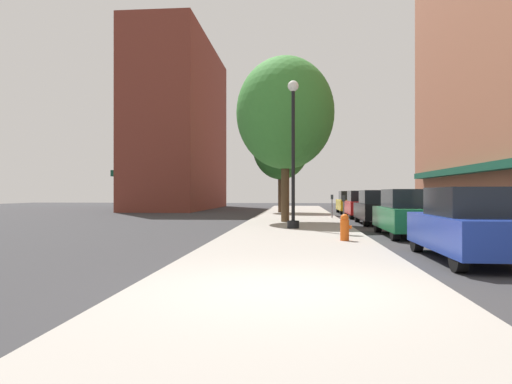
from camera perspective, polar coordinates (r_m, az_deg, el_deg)
The scene contains 14 objects.
ground_plane at distance 25.27m, azimuth 13.93°, elevation -3.57°, with size 90.00×90.00×0.00m, color #2D2D30.
sidewalk_slab at distance 25.97m, azimuth 4.81°, elevation -3.35°, with size 4.80×50.00×0.12m, color gray.
building_far_background at distance 45.75m, azimuth -9.12°, elevation 7.75°, with size 6.80×18.00×15.59m.
lamppost at distance 18.84m, azimuth 4.54°, elevation 4.98°, with size 0.48×0.48×5.90m.
fire_hydrant at distance 14.17m, azimuth 10.73°, elevation -4.21°, with size 0.33×0.26×0.79m.
parking_meter_near at distance 20.02m, azimuth 10.60°, elevation -1.77°, with size 0.14×0.09×1.31m.
parking_meter_far at distance 26.76m, azimuth 9.22°, elevation -1.35°, with size 0.14×0.09×1.31m.
tree_near at distance 34.09m, azimuth 3.04°, elevation 5.43°, with size 4.07×4.07×7.06m.
tree_mid at distance 23.28m, azimuth 3.56°, elevation 9.53°, with size 4.78×4.78×8.07m.
car_blue at distance 11.57m, azimuth 24.64°, elevation -3.70°, with size 1.80×4.30×1.66m.
car_green at distance 17.29m, azimuth 18.03°, elevation -2.50°, with size 1.80×4.30×1.66m.
car_black at distance 23.57m, azimuth 14.55°, elevation -1.86°, with size 1.80×4.30×1.66m.
car_red at distance 29.18m, azimuth 12.73°, elevation -1.52°, with size 1.80×4.30×1.66m.
car_yellow at distance 35.33m, azimuth 11.40°, elevation -1.27°, with size 1.80×4.30×1.66m.
Camera 1 is at (0.14, -6.93, 1.54)m, focal length 32.94 mm.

